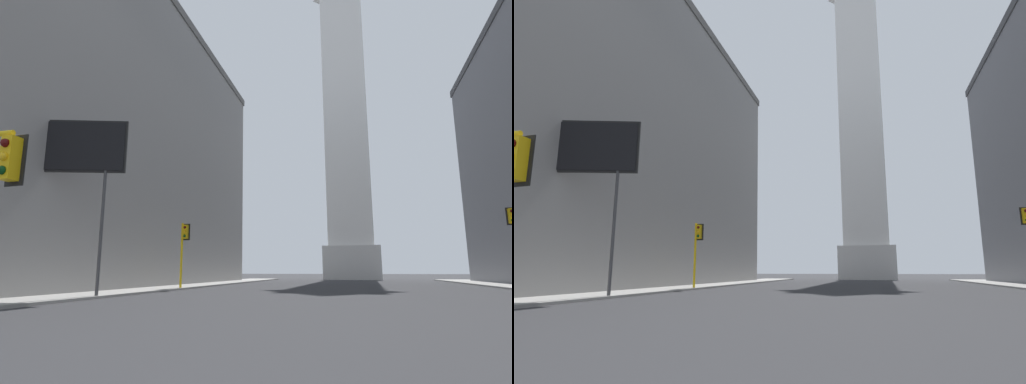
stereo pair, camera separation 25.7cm
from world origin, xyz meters
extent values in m
cube|color=gray|center=(-14.81, 25.26, 0.07)|extent=(5.00, 84.21, 0.15)
cube|color=gray|center=(-29.07, 29.82, 13.83)|extent=(26.54, 54.30, 27.65)
cube|color=#595756|center=(-29.07, 29.82, 28.10)|extent=(26.80, 54.84, 0.90)
cube|color=silver|center=(0.00, 70.17, 2.76)|extent=(9.26, 9.26, 5.52)
cube|color=white|center=(0.00, 70.17, 29.87)|extent=(7.41, 7.41, 48.71)
cube|color=#E5B20F|center=(-7.35, 6.59, 4.15)|extent=(0.36, 0.36, 1.10)
cube|color=black|center=(-7.34, 6.77, 4.15)|extent=(0.58, 0.06, 1.32)
cube|color=#E5B20F|center=(12.05, 31.80, 5.43)|extent=(0.35, 0.35, 1.10)
cube|color=black|center=(12.04, 31.98, 5.43)|extent=(0.58, 0.06, 1.32)
sphere|color=#410907|center=(12.06, 31.61, 5.77)|extent=(0.22, 0.22, 0.22)
sphere|color=yellow|center=(12.06, 31.61, 5.43)|extent=(0.22, 0.22, 0.22)
cylinder|color=yellow|center=(-12.63, 28.41, 2.60)|extent=(0.18, 0.18, 5.20)
cylinder|color=#262626|center=(-12.63, 28.41, 0.05)|extent=(0.40, 0.40, 0.10)
cube|color=#E5B20F|center=(-12.34, 28.41, 4.50)|extent=(0.35, 0.35, 1.10)
cube|color=black|center=(-12.34, 28.59, 4.50)|extent=(0.58, 0.05, 1.32)
sphere|color=#410907|center=(-12.35, 28.22, 4.84)|extent=(0.22, 0.22, 0.22)
sphere|color=yellow|center=(-12.35, 28.22, 4.50)|extent=(0.22, 0.22, 0.22)
sphere|color=#073410|center=(-12.35, 28.22, 4.16)|extent=(0.22, 0.22, 0.22)
cylinder|color=#3F3F42|center=(-16.98, 16.56, 3.48)|extent=(0.18, 0.18, 6.96)
cylinder|color=#3F3F42|center=(-12.64, 17.91, 3.48)|extent=(0.18, 0.18, 6.96)
cube|color=black|center=(-14.81, 17.24, 8.37)|extent=(6.28, 2.15, 2.82)
cube|color=black|center=(-14.81, 17.24, 8.37)|extent=(6.47, 2.11, 3.06)
camera|label=1|loc=(0.82, -1.13, 1.43)|focal=28.00mm
camera|label=2|loc=(1.07, -1.06, 1.43)|focal=28.00mm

